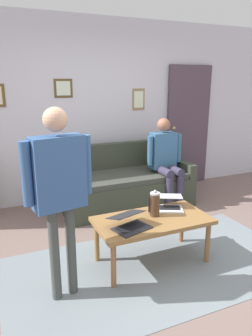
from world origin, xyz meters
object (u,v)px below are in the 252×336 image
Objects in this scene: person_standing at (59,182)px; couch at (124,185)px; coffee_table at (152,223)px; laptop_center at (130,223)px; french_press at (155,204)px; interior_door at (188,127)px; laptop_left at (168,204)px; person_seated at (165,157)px.

couch is at bearing -126.98° from person_standing.
laptop_center is (0.29, 0.09, 0.10)m from coffee_table.
french_press is (0.30, 1.48, 0.29)m from couch.
interior_door is at bearing -130.83° from french_press.
person_standing is (1.21, 0.34, 0.51)m from laptop_left.
laptop_left is 1.32m from person_seated.
laptop_left is 1.35m from person_standing.
laptop_center is 0.82m from person_standing.
french_press is (1.73, 2.00, -0.43)m from interior_door.
couch is at bearing -101.54° from french_press.
french_press is at bearing 78.46° from couch.
person_standing is at bearing 39.41° from interior_door.
laptop_left is 1.51× the size of french_press.
laptop_center is (0.64, 1.63, 0.21)m from couch.
person_standing is (0.93, 0.17, 0.61)m from coffee_table.
couch is at bearing -93.37° from laptop_left.
person_standing reaches higher than laptop_center.
interior_door reaches higher than person_standing.
french_press reaches higher than laptop_center.
laptop_center is (2.07, 2.16, -0.51)m from interior_door.
coffee_table is at bearing 76.99° from couch.
person_seated is (-0.63, -1.14, 0.21)m from laptop_left.
laptop_center is 0.31× the size of person_seated.
laptop_left reaches higher than coffee_table.
person_standing reaches higher than laptop_left.
laptop_left is 0.62m from laptop_center.
couch is at bearing -111.53° from laptop_center.
person_seated is at bearing -124.21° from french_press.
coffee_table is 2.85× the size of laptop_center.
couch is 1.77m from laptop_center.
laptop_left is at bearing 61.02° from person_seated.
person_standing is (2.72, 2.23, 0.00)m from interior_door.
couch reaches higher than laptop_left.
laptop_center is at bearing 25.25° from laptop_left.
laptop_left is (0.08, 1.37, 0.21)m from couch.
laptop_center is at bearing -173.14° from person_standing.
french_press reaches higher than laptop_left.
french_press is 0.21× the size of person_seated.
couch is (1.43, 0.52, -0.72)m from interior_door.
interior_door reaches higher than laptop_center.
person_seated is (-0.91, -1.31, 0.31)m from coffee_table.
french_press is (-0.05, -0.06, 0.18)m from coffee_table.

